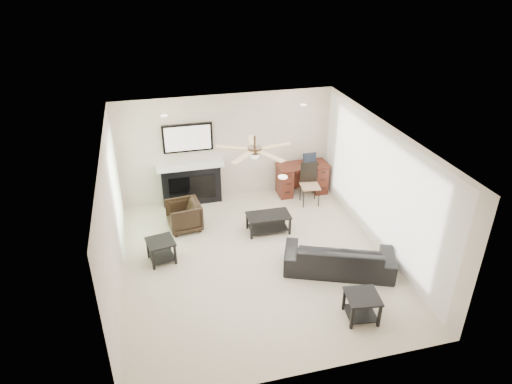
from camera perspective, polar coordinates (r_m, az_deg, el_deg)
room_shell at (r=8.09m, az=1.17°, el=1.66°), size 5.50×5.54×2.52m
sofa at (r=8.58m, az=10.33°, el=-8.00°), size 2.14×1.46×0.58m
armchair at (r=9.76m, az=-9.00°, el=-2.95°), size 0.76×0.74×0.62m
coffee_table at (r=9.60m, az=1.54°, el=-3.90°), size 0.91×0.52×0.40m
end_table_near at (r=7.70m, az=13.04°, el=-13.79°), size 0.59×0.59×0.45m
end_table_left at (r=8.90m, az=-11.75°, el=-7.21°), size 0.58×0.58×0.45m
fireplace_unit at (r=10.46m, az=-8.23°, el=3.28°), size 1.52×0.34×1.91m
desk at (r=11.10m, az=5.76°, el=1.66°), size 1.22×0.56×0.76m
desk_chair at (r=10.59m, az=6.77°, el=0.90°), size 0.47×0.49×0.97m
laptop at (r=10.94m, az=6.91°, el=4.05°), size 0.33×0.24×0.23m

